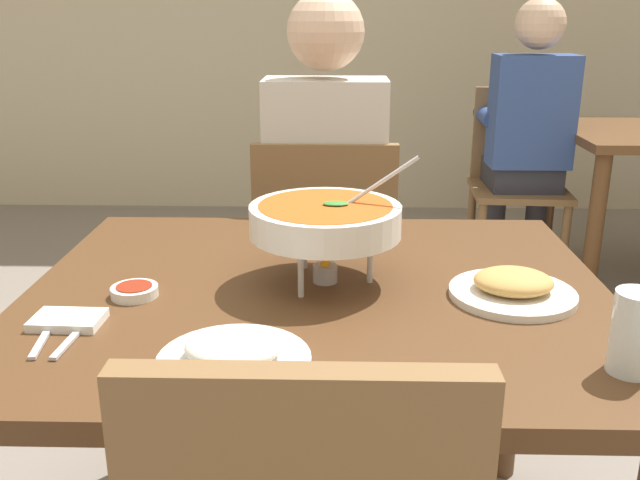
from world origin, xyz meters
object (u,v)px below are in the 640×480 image
object	(u,v)px
diner_main	(325,185)
appetizer_plate	(513,288)
curry_bowl	(325,221)
patron_bg_middle	(528,127)
sauce_dish	(135,291)
rice_plate	(234,354)
dining_table_main	(318,336)
drink_glass	(634,337)
chair_diner_main	(325,261)
chair_bg_middle	(517,171)

from	to	relation	value
diner_main	appetizer_plate	distance (m)	0.92
curry_bowl	patron_bg_middle	world-z (taller)	patron_bg_middle
sauce_dish	rice_plate	bearing A→B (deg)	-49.41
curry_bowl	rice_plate	distance (m)	0.39
diner_main	curry_bowl	xyz separation A→B (m)	(0.01, -0.77, 0.12)
dining_table_main	drink_glass	bearing A→B (deg)	-33.81
curry_bowl	appetizer_plate	size ratio (longest dim) A/B	1.39
chair_diner_main	diner_main	bearing A→B (deg)	90.00
curry_bowl	patron_bg_middle	distance (m)	2.12
chair_bg_middle	rice_plate	bearing A→B (deg)	-113.34
chair_bg_middle	dining_table_main	bearing A→B (deg)	-113.75
dining_table_main	curry_bowl	world-z (taller)	curry_bowl
dining_table_main	chair_bg_middle	world-z (taller)	chair_bg_middle
chair_diner_main	patron_bg_middle	world-z (taller)	patron_bg_middle
patron_bg_middle	diner_main	bearing A→B (deg)	-128.40
dining_table_main	curry_bowl	bearing A→B (deg)	67.54
curry_bowl	appetizer_plate	distance (m)	0.38
chair_diner_main	chair_bg_middle	size ratio (longest dim) A/B	1.00
chair_diner_main	sauce_dish	xyz separation A→B (m)	(-0.35, -0.82, 0.24)
patron_bg_middle	dining_table_main	bearing A→B (deg)	-115.08
diner_main	curry_bowl	size ratio (longest dim) A/B	3.94
dining_table_main	rice_plate	world-z (taller)	rice_plate
curry_bowl	chair_bg_middle	world-z (taller)	curry_bowl
drink_glass	chair_bg_middle	distance (m)	2.45
dining_table_main	drink_glass	distance (m)	0.60
chair_bg_middle	chair_diner_main	bearing A→B (deg)	-124.94
dining_table_main	rice_plate	size ratio (longest dim) A/B	4.77
rice_plate	sauce_dish	bearing A→B (deg)	130.59
curry_bowl	rice_plate	bearing A→B (deg)	-110.81
rice_plate	sauce_dish	world-z (taller)	rice_plate
diner_main	curry_bowl	bearing A→B (deg)	-88.98
chair_diner_main	appetizer_plate	bearing A→B (deg)	-65.19
rice_plate	appetizer_plate	world-z (taller)	same
chair_diner_main	diner_main	world-z (taller)	diner_main
curry_bowl	rice_plate	xyz separation A→B (m)	(-0.13, -0.35, -0.11)
chair_diner_main	chair_bg_middle	world-z (taller)	same
diner_main	drink_glass	world-z (taller)	diner_main
appetizer_plate	drink_glass	size ratio (longest dim) A/B	1.85
chair_bg_middle	diner_main	bearing A→B (deg)	-125.62
diner_main	drink_glass	xyz separation A→B (m)	(0.48, -1.12, 0.05)
diner_main	patron_bg_middle	distance (m)	1.47
diner_main	dining_table_main	bearing A→B (deg)	-90.00
curry_bowl	sauce_dish	xyz separation A→B (m)	(-0.36, -0.09, -0.12)
chair_diner_main	appetizer_plate	distance (m)	0.92
drink_glass	chair_bg_middle	xyz separation A→B (m)	(0.43, 2.40, -0.28)
sauce_dish	chair_bg_middle	xyz separation A→B (m)	(1.26, 2.12, -0.24)
diner_main	appetizer_plate	bearing A→B (deg)	-66.05
sauce_dish	chair_diner_main	bearing A→B (deg)	66.81
sauce_dish	chair_bg_middle	size ratio (longest dim) A/B	0.10
diner_main	patron_bg_middle	world-z (taller)	same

